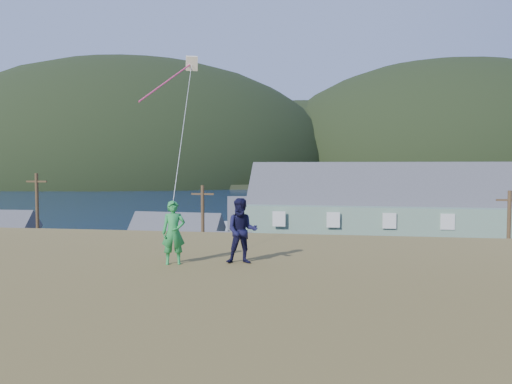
# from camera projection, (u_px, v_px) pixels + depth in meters

# --- Properties ---
(ground) EXTENTS (900.00, 900.00, 0.00)m
(ground) POSITION_uv_depth(u_px,v_px,m) (262.00, 316.00, 32.66)
(ground) COLOR #0A1638
(ground) RESTS_ON ground
(grass_strip) EXTENTS (110.00, 8.00, 0.10)m
(grass_strip) POSITION_uv_depth(u_px,v_px,m) (257.00, 325.00, 30.69)
(grass_strip) COLOR #4C3D19
(grass_strip) RESTS_ON ground
(waterfront_lot) EXTENTS (72.00, 36.00, 0.12)m
(waterfront_lot) POSITION_uv_depth(u_px,v_px,m) (288.00, 265.00, 49.41)
(waterfront_lot) COLOR #28282B
(waterfront_lot) RESTS_ON ground
(wharf) EXTENTS (26.00, 14.00, 0.90)m
(wharf) POSITION_uv_depth(u_px,v_px,m) (262.00, 230.00, 73.03)
(wharf) COLOR gray
(wharf) RESTS_ON ground
(far_shore) EXTENTS (900.00, 320.00, 2.00)m
(far_shore) POSITION_uv_depth(u_px,v_px,m) (330.00, 178.00, 357.89)
(far_shore) COLOR black
(far_shore) RESTS_ON ground
(far_hills) EXTENTS (760.00, 265.00, 143.00)m
(far_hills) POSITION_uv_depth(u_px,v_px,m) (388.00, 179.00, 302.24)
(far_hills) COLOR black
(far_hills) RESTS_ON ground
(lodge) EXTENTS (35.35, 10.79, 12.34)m
(lodge) POSITION_uv_depth(u_px,v_px,m) (426.00, 218.00, 49.12)
(lodge) COLOR gray
(lodge) RESTS_ON waterfront_lot
(shed_palegreen_near) EXTENTS (9.28, 6.22, 6.45)m
(shed_palegreen_near) POSITION_uv_depth(u_px,v_px,m) (174.00, 244.00, 47.40)
(shed_palegreen_near) COLOR gray
(shed_palegreen_near) RESTS_ON waterfront_lot
(shed_white) EXTENTS (6.76, 4.49, 5.35)m
(shed_white) POSITION_uv_depth(u_px,v_px,m) (210.00, 262.00, 40.49)
(shed_white) COLOR beige
(shed_white) RESTS_ON waterfront_lot
(shed_palegreen_far) EXTENTS (12.48, 8.78, 7.64)m
(shed_palegreen_far) POSITION_uv_depth(u_px,v_px,m) (277.00, 226.00, 57.59)
(shed_palegreen_far) COLOR slate
(shed_palegreen_far) RESTS_ON waterfront_lot
(utility_poles) EXTENTS (32.62, 0.24, 9.20)m
(utility_poles) POSITION_uv_depth(u_px,v_px,m) (229.00, 245.00, 34.32)
(utility_poles) COLOR #47331E
(utility_poles) RESTS_ON waterfront_lot
(parked_cars) EXTENTS (25.19, 13.12, 1.52)m
(parked_cars) POSITION_uv_depth(u_px,v_px,m) (215.00, 248.00, 54.83)
(parked_cars) COLOR #395790
(parked_cars) RESTS_ON waterfront_lot
(kite_flyer_green) EXTENTS (0.72, 0.59, 1.71)m
(kite_flyer_green) POSITION_uv_depth(u_px,v_px,m) (174.00, 233.00, 13.43)
(kite_flyer_green) COLOR #268E40
(kite_flyer_green) RESTS_ON hillside
(kite_flyer_navy) EXTENTS (0.96, 0.80, 1.78)m
(kite_flyer_navy) POSITION_uv_depth(u_px,v_px,m) (242.00, 231.00, 13.53)
(kite_flyer_navy) COLOR black
(kite_flyer_navy) RESTS_ON hillside
(kite_rig) EXTENTS (1.33, 3.54, 8.32)m
(kite_rig) POSITION_uv_depth(u_px,v_px,m) (188.00, 67.00, 19.49)
(kite_rig) COLOR #F9E6BD
(kite_rig) RESTS_ON ground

